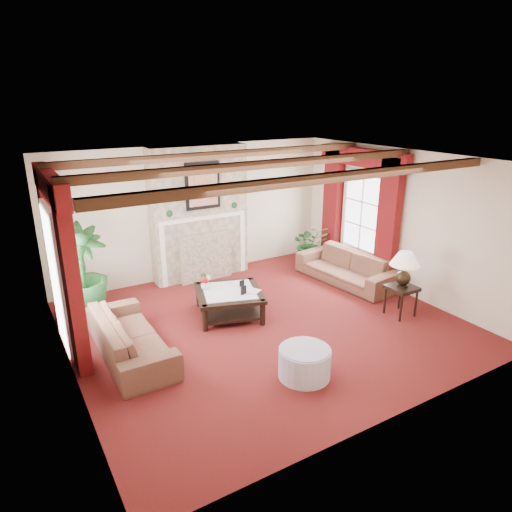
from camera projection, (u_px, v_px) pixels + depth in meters
floor at (265, 324)px, 7.59m from camera, size 6.00×6.00×0.00m
ceiling at (266, 160)px, 6.70m from camera, size 6.00×6.00×0.00m
back_wall at (195, 211)px, 9.38m from camera, size 6.00×0.02×2.70m
left_wall at (62, 285)px, 5.70m from camera, size 0.02×5.50×2.70m
right_wall at (401, 222)px, 8.58m from camera, size 0.02×5.50×2.70m
ceiling_beams at (266, 164)px, 6.72m from camera, size 6.00×3.00×0.12m
fireplace at (196, 145)px, 8.77m from camera, size 2.00×0.52×2.70m
french_door_left at (44, 208)px, 6.27m from camera, size 0.10×1.10×2.16m
french_door_right at (366, 173)px, 9.12m from camera, size 0.10×1.10×2.16m
curtains_left at (48, 177)px, 6.18m from camera, size 0.20×2.40×2.55m
curtains_right at (363, 152)px, 8.93m from camera, size 0.20×2.40×2.55m
sofa_left at (130, 330)px, 6.57m from camera, size 2.09×0.61×0.82m
sofa_right at (346, 262)px, 9.20m from camera, size 2.28×1.12×0.84m
potted_palm at (82, 292)px, 7.71m from camera, size 1.71×2.07×0.91m
small_plant at (310, 248)px, 10.30m from camera, size 1.44×1.47×0.69m
coffee_table at (229, 303)px, 7.84m from camera, size 1.37×1.37×0.45m
side_table at (400, 301)px, 7.84m from camera, size 0.56×0.56×0.53m
ottoman at (305, 363)px, 6.11m from camera, size 0.70×0.70×0.41m
table_lamp at (404, 269)px, 7.65m from camera, size 0.50×0.50×0.64m
flower_vase at (206, 285)px, 7.81m from camera, size 0.23×0.23×0.17m
book at (247, 285)px, 7.61m from camera, size 0.25×0.22×0.31m
photo_frame_a at (244, 290)px, 7.60m from camera, size 0.12×0.05×0.16m
photo_frame_b at (242, 284)px, 7.93m from camera, size 0.09×0.03×0.12m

